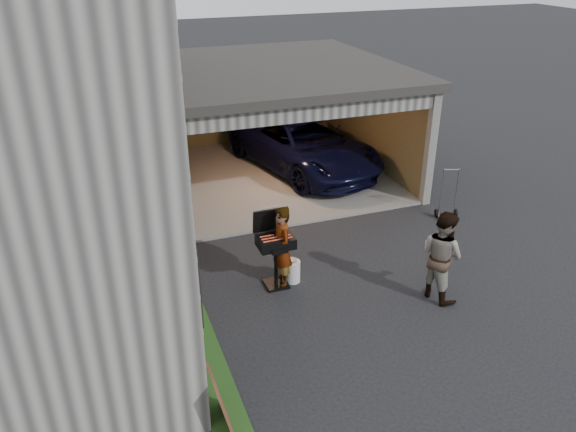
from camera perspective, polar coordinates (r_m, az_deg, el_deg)
name	(u,v)px	position (r m, az deg, el deg)	size (l,w,h in m)	color
ground	(339,323)	(9.46, 5.18, -10.75)	(80.00, 80.00, 0.00)	black
groundcover_strip	(221,398)	(8.15, -6.86, -17.86)	(0.50, 8.00, 0.06)	#193814
garage	(257,105)	(14.68, -3.19, 11.21)	(6.80, 6.30, 2.90)	#605E59
minivan	(303,146)	(15.17, 1.58, 7.08)	(2.28, 4.94, 1.37)	black
woman	(281,248)	(9.97, -0.72, -3.22)	(0.56, 0.37, 1.54)	#CAD6FE
man	(442,255)	(9.97, 15.35, -3.88)	(0.80, 0.62, 1.65)	#50371F
bbq_grill	(275,244)	(9.93, -1.33, -2.83)	(0.64, 0.56, 1.43)	black
propane_tank	(293,271)	(10.34, 0.47, -5.63)	(0.28, 0.28, 0.42)	silver
plywood_panel	(222,404)	(7.52, -6.74, -18.44)	(0.04, 0.75, 0.83)	#592B1E
hand_truck	(447,209)	(13.14, 15.87, 0.70)	(0.53, 0.48, 1.18)	slate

